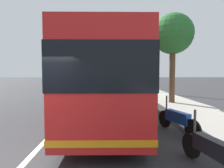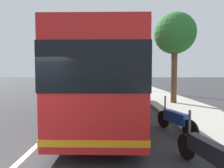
{
  "view_description": "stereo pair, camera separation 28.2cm",
  "coord_description": "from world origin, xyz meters",
  "px_view_note": "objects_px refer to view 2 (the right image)",
  "views": [
    {
      "loc": [
        -3.97,
        -1.99,
        2.14
      ],
      "look_at": [
        5.62,
        -2.22,
        1.6
      ],
      "focal_mm": 29.22,
      "sensor_mm": 36.0,
      "label": 1
    },
    {
      "loc": [
        -3.97,
        -2.27,
        2.14
      ],
      "look_at": [
        5.62,
        -2.22,
        1.6
      ],
      "focal_mm": 29.22,
      "sensor_mm": 36.0,
      "label": 2
    }
  ],
  "objects_px": {
    "motorcycle_far_end": "(211,155)",
    "motorcycle_angled": "(175,120)",
    "roadside_tree_mid_block": "(175,35)",
    "coach_bus": "(107,77)",
    "car_ahead_same_lane": "(112,86)",
    "car_far_distant": "(90,81)",
    "utility_pole": "(150,54)"
  },
  "relations": [
    {
      "from": "coach_bus",
      "to": "motorcycle_far_end",
      "type": "bearing_deg",
      "value": -159.11
    },
    {
      "from": "roadside_tree_mid_block",
      "to": "motorcycle_angled",
      "type": "bearing_deg",
      "value": 162.14
    },
    {
      "from": "motorcycle_far_end",
      "to": "car_far_distant",
      "type": "relative_size",
      "value": 0.59
    },
    {
      "from": "coach_bus",
      "to": "car_ahead_same_lane",
      "type": "relative_size",
      "value": 3.02
    },
    {
      "from": "coach_bus",
      "to": "car_ahead_same_lane",
      "type": "distance_m",
      "value": 11.57
    },
    {
      "from": "motorcycle_angled",
      "to": "car_far_distant",
      "type": "distance_m",
      "value": 32.13
    },
    {
      "from": "motorcycle_angled",
      "to": "utility_pole",
      "type": "height_order",
      "value": "utility_pole"
    },
    {
      "from": "roadside_tree_mid_block",
      "to": "utility_pole",
      "type": "xyz_separation_m",
      "value": [
        8.54,
        -0.04,
        -0.37
      ]
    },
    {
      "from": "motorcycle_far_end",
      "to": "car_far_distant",
      "type": "bearing_deg",
      "value": -0.49
    },
    {
      "from": "motorcycle_far_end",
      "to": "car_far_distant",
      "type": "distance_m",
      "value": 34.82
    },
    {
      "from": "utility_pole",
      "to": "car_far_distant",
      "type": "bearing_deg",
      "value": 28.75
    },
    {
      "from": "car_ahead_same_lane",
      "to": "utility_pole",
      "type": "distance_m",
      "value": 5.75
    },
    {
      "from": "car_far_distant",
      "to": "utility_pole",
      "type": "relative_size",
      "value": 0.44
    },
    {
      "from": "car_far_distant",
      "to": "motorcycle_far_end",
      "type": "bearing_deg",
      "value": 11.32
    },
    {
      "from": "roadside_tree_mid_block",
      "to": "motorcycle_far_end",
      "type": "bearing_deg",
      "value": 166.17
    },
    {
      "from": "car_far_distant",
      "to": "roadside_tree_mid_block",
      "type": "height_order",
      "value": "roadside_tree_mid_block"
    },
    {
      "from": "car_ahead_same_lane",
      "to": "motorcycle_angled",
      "type": "bearing_deg",
      "value": -167.43
    },
    {
      "from": "car_ahead_same_lane",
      "to": "car_far_distant",
      "type": "distance_m",
      "value": 16.91
    },
    {
      "from": "coach_bus",
      "to": "motorcycle_angled",
      "type": "relative_size",
      "value": 5.96
    },
    {
      "from": "motorcycle_angled",
      "to": "car_far_distant",
      "type": "xyz_separation_m",
      "value": [
        31.34,
        7.1,
        0.2
      ]
    },
    {
      "from": "utility_pole",
      "to": "motorcycle_angled",
      "type": "bearing_deg",
      "value": 172.14
    },
    {
      "from": "car_ahead_same_lane",
      "to": "roadside_tree_mid_block",
      "type": "bearing_deg",
      "value": -150.47
    },
    {
      "from": "motorcycle_far_end",
      "to": "motorcycle_angled",
      "type": "height_order",
      "value": "motorcycle_angled"
    },
    {
      "from": "car_far_distant",
      "to": "car_ahead_same_lane",
      "type": "bearing_deg",
      "value": 16.34
    },
    {
      "from": "car_ahead_same_lane",
      "to": "roadside_tree_mid_block",
      "type": "xyz_separation_m",
      "value": [
        -8.95,
        -4.31,
        4.11
      ]
    },
    {
      "from": "coach_bus",
      "to": "motorcycle_far_end",
      "type": "relative_size",
      "value": 5.33
    },
    {
      "from": "car_ahead_same_lane",
      "to": "car_far_distant",
      "type": "bearing_deg",
      "value": 20.25
    },
    {
      "from": "coach_bus",
      "to": "roadside_tree_mid_block",
      "type": "bearing_deg",
      "value": -60.15
    },
    {
      "from": "motorcycle_angled",
      "to": "roadside_tree_mid_block",
      "type": "xyz_separation_m",
      "value": [
        6.17,
        -1.99,
        4.32
      ]
    },
    {
      "from": "motorcycle_angled",
      "to": "roadside_tree_mid_block",
      "type": "bearing_deg",
      "value": -36.46
    },
    {
      "from": "car_ahead_same_lane",
      "to": "car_far_distant",
      "type": "relative_size",
      "value": 1.04
    },
    {
      "from": "car_ahead_same_lane",
      "to": "car_far_distant",
      "type": "xyz_separation_m",
      "value": [
        16.22,
        4.78,
        -0.02
      ]
    }
  ]
}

